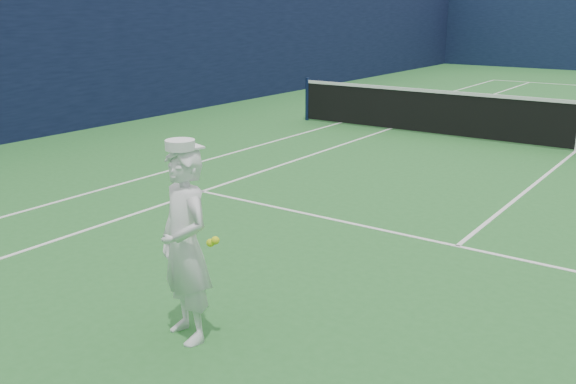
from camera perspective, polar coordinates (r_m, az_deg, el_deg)
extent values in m
plane|color=#296D2D|center=(13.96, 24.20, 3.30)|extent=(80.00, 80.00, 0.00)
cube|color=white|center=(15.88, 4.45, 6.09)|extent=(0.06, 23.83, 0.01)
cube|color=white|center=(15.24, 8.90, 5.52)|extent=(0.06, 23.77, 0.01)
cube|color=white|center=(7.97, 14.81, -4.68)|extent=(8.23, 0.06, 0.01)
cube|color=white|center=(13.96, 24.20, 3.31)|extent=(0.06, 12.80, 0.01)
cube|color=black|center=(18.37, -7.94, 13.62)|extent=(0.12, 36.12, 4.00)
cylinder|color=#141E4C|center=(16.27, 1.71, 8.27)|extent=(0.09, 0.09, 1.07)
imported|color=white|center=(5.44, -9.16, -4.75)|extent=(0.71, 0.58, 1.69)
cylinder|color=white|center=(5.20, -9.58, 4.16)|extent=(0.24, 0.24, 0.08)
cube|color=white|center=(5.26, -8.30, 4.03)|extent=(0.20, 0.15, 0.02)
cylinder|color=navy|center=(5.70, -9.76, -3.54)|extent=(0.06, 0.10, 0.22)
cube|color=#202FAF|center=(5.80, -9.28, -5.06)|extent=(0.03, 0.03, 0.14)
torus|color=#202FAF|center=(5.89, -8.54, -6.84)|extent=(0.31, 0.19, 0.29)
cube|color=beige|center=(5.89, -8.54, -6.84)|extent=(0.21, 0.07, 0.30)
sphere|color=#DFEF1B|center=(5.24, -6.91, -4.51)|extent=(0.07, 0.07, 0.07)
sphere|color=#DFEF1B|center=(5.20, -6.48, -4.30)|extent=(0.07, 0.07, 0.07)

